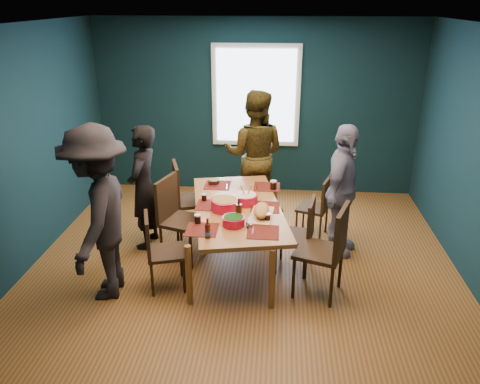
% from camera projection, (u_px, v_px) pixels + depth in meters
% --- Properties ---
extents(room, '(5.01, 5.01, 2.71)m').
position_uv_depth(room, '(245.00, 150.00, 5.21)').
color(room, olive).
rests_on(room, ground).
extents(dining_table, '(1.32, 2.07, 0.73)m').
position_uv_depth(dining_table, '(238.00, 212.00, 5.40)').
color(dining_table, '#A76132').
rests_on(dining_table, floor).
extents(chair_left_far, '(0.57, 0.57, 1.01)m').
position_uv_depth(chair_left_far, '(185.00, 194.00, 6.05)').
color(chair_left_far, black).
rests_on(chair_left_far, floor).
extents(chair_left_mid, '(0.57, 0.57, 1.01)m').
position_uv_depth(chair_left_mid, '(175.00, 212.00, 5.54)').
color(chair_left_mid, black).
rests_on(chair_left_mid, floor).
extents(chair_left_near, '(0.49, 0.49, 0.86)m').
position_uv_depth(chair_left_near, '(158.00, 246.00, 4.96)').
color(chair_left_near, black).
rests_on(chair_left_near, floor).
extents(chair_right_far, '(0.47, 0.47, 0.82)m').
position_uv_depth(chair_right_far, '(319.00, 203.00, 6.06)').
color(chair_right_far, black).
rests_on(chair_right_far, floor).
extents(chair_right_mid, '(0.47, 0.47, 0.89)m').
position_uv_depth(chair_right_mid, '(302.00, 230.00, 5.28)').
color(chair_right_mid, black).
rests_on(chair_right_mid, floor).
extents(chair_right_near, '(0.59, 0.59, 1.03)m').
position_uv_depth(chair_right_near, '(329.00, 245.00, 4.79)').
color(chair_right_near, black).
rests_on(chair_right_near, floor).
extents(person_far_left, '(0.43, 0.60, 1.57)m').
position_uv_depth(person_far_left, '(144.00, 188.00, 5.75)').
color(person_far_left, black).
rests_on(person_far_left, floor).
extents(person_back, '(0.96, 0.79, 1.81)m').
position_uv_depth(person_back, '(255.00, 155.00, 6.56)').
color(person_back, black).
rests_on(person_back, floor).
extents(person_right, '(0.71, 1.03, 1.63)m').
position_uv_depth(person_right, '(342.00, 191.00, 5.57)').
color(person_right, silver).
rests_on(person_right, floor).
extents(person_near_left, '(0.77, 1.24, 1.85)m').
position_uv_depth(person_near_left, '(99.00, 214.00, 4.71)').
color(person_near_left, black).
rests_on(person_near_left, floor).
extents(bowl_salad, '(0.31, 0.31, 0.13)m').
position_uv_depth(bowl_salad, '(225.00, 204.00, 5.26)').
color(bowl_salad, red).
rests_on(bowl_salad, dining_table).
extents(bowl_dumpling, '(0.28, 0.28, 0.26)m').
position_uv_depth(bowl_dumpling, '(246.00, 198.00, 5.42)').
color(bowl_dumpling, red).
rests_on(bowl_dumpling, dining_table).
extents(bowl_herbs, '(0.24, 0.24, 0.10)m').
position_uv_depth(bowl_herbs, '(234.00, 221.00, 4.90)').
color(bowl_herbs, red).
rests_on(bowl_herbs, dining_table).
extents(cutting_board, '(0.29, 0.59, 0.13)m').
position_uv_depth(cutting_board, '(261.00, 211.00, 5.10)').
color(cutting_board, '#DEAB77').
rests_on(cutting_board, dining_table).
extents(small_bowl, '(0.14, 0.14, 0.06)m').
position_uv_depth(small_bowl, '(214.00, 182.00, 6.01)').
color(small_bowl, black).
rests_on(small_bowl, dining_table).
extents(beer_bottle_a, '(0.06, 0.06, 0.21)m').
position_uv_depth(beer_bottle_a, '(208.00, 231.00, 4.64)').
color(beer_bottle_a, '#41170B').
rests_on(beer_bottle_a, dining_table).
extents(beer_bottle_b, '(0.07, 0.07, 0.26)m').
position_uv_depth(beer_bottle_b, '(239.00, 212.00, 5.00)').
color(beer_bottle_b, '#41170B').
rests_on(beer_bottle_b, dining_table).
extents(cola_glass_a, '(0.07, 0.07, 0.10)m').
position_uv_depth(cola_glass_a, '(198.00, 218.00, 4.94)').
color(cola_glass_a, black).
rests_on(cola_glass_a, dining_table).
extents(cola_glass_b, '(0.06, 0.06, 0.09)m').
position_uv_depth(cola_glass_b, '(268.00, 217.00, 4.99)').
color(cola_glass_b, black).
rests_on(cola_glass_b, dining_table).
extents(cola_glass_c, '(0.08, 0.08, 0.12)m').
position_uv_depth(cola_glass_c, '(273.00, 185.00, 5.82)').
color(cola_glass_c, black).
rests_on(cola_glass_c, dining_table).
extents(cola_glass_d, '(0.06, 0.06, 0.09)m').
position_uv_depth(cola_glass_d, '(204.00, 197.00, 5.50)').
color(cola_glass_d, black).
rests_on(cola_glass_d, dining_table).
extents(napkin_a, '(0.18, 0.18, 0.00)m').
position_uv_depth(napkin_a, '(265.00, 205.00, 5.39)').
color(napkin_a, '#EB636D').
rests_on(napkin_a, dining_table).
extents(napkin_b, '(0.14, 0.14, 0.00)m').
position_uv_depth(napkin_b, '(202.00, 220.00, 5.04)').
color(napkin_b, '#EB636D').
rests_on(napkin_b, dining_table).
extents(napkin_c, '(0.17, 0.17, 0.00)m').
position_uv_depth(napkin_c, '(265.00, 234.00, 4.74)').
color(napkin_c, '#EB636D').
rests_on(napkin_c, dining_table).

